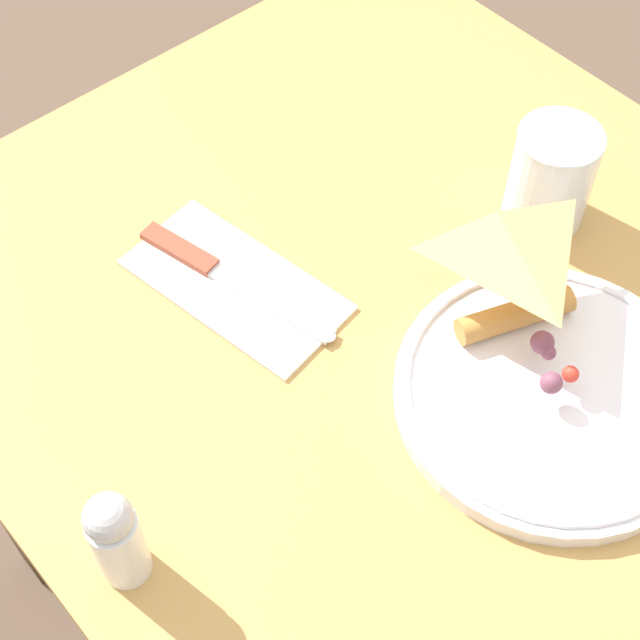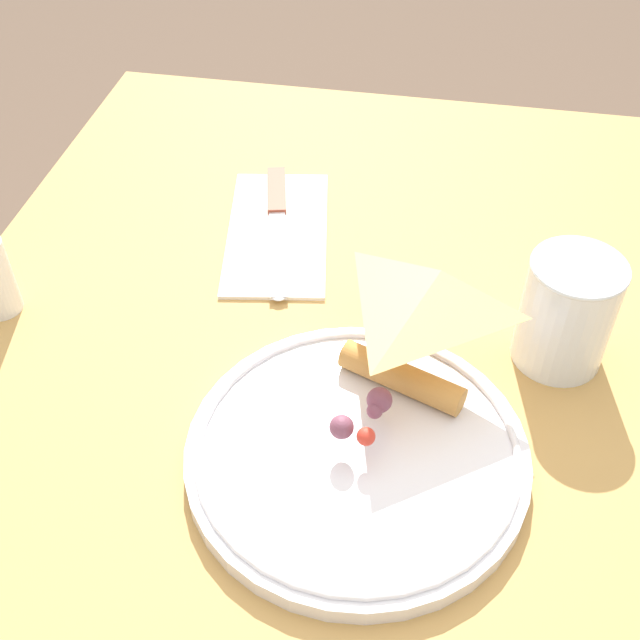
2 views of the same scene
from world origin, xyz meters
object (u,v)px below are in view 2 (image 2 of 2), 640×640
napkin_folded (277,232)px  butter_knife (277,221)px  dining_table (333,486)px  milk_glass (566,316)px  plate_pizza (360,446)px

napkin_folded → butter_knife: (-0.01, -0.00, 0.00)m
dining_table → milk_glass: size_ratio=10.26×
napkin_folded → dining_table: bearing=24.3°
napkin_folded → butter_knife: 0.01m
plate_pizza → butter_knife: size_ratio=1.23×
milk_glass → butter_knife: 0.31m
dining_table → milk_glass: bearing=116.4°
dining_table → plate_pizza: 0.14m
milk_glass → butter_knife: bearing=-115.9°
dining_table → napkin_folded: bearing=-155.7°
milk_glass → dining_table: bearing=-63.6°
napkin_folded → plate_pizza: bearing=25.2°
milk_glass → butter_knife: milk_glass is taller
plate_pizza → milk_glass: bearing=132.5°
milk_glass → napkin_folded: 0.31m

